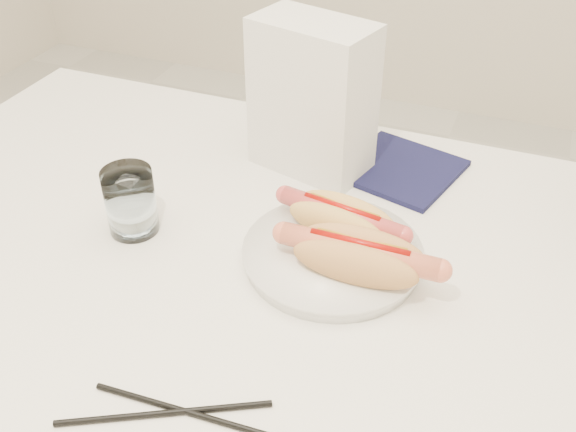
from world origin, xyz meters
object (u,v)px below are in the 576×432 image
at_px(table, 266,307).
at_px(napkin_box, 312,98).
at_px(plate, 332,257).
at_px(hotdog_left, 341,219).
at_px(water_glass, 130,201).
at_px(hotdog_right, 359,256).

relative_size(table, napkin_box, 5.46).
height_order(plate, napkin_box, napkin_box).
xyz_separation_m(hotdog_left, water_glass, (-0.26, -0.07, 0.01)).
bearing_deg(hotdog_right, napkin_box, 121.39).
relative_size(plate, napkin_box, 0.96).
relative_size(table, plate, 5.70).
height_order(water_glass, napkin_box, napkin_box).
distance_m(table, hotdog_right, 0.15).
distance_m(hotdog_left, hotdog_right, 0.08).
height_order(table, napkin_box, napkin_box).
bearing_deg(plate, hotdog_left, 93.48).
bearing_deg(hotdog_right, plate, 146.24).
bearing_deg(napkin_box, plate, -48.38).
relative_size(table, water_glass, 13.57).
bearing_deg(hotdog_right, table, -169.98).
height_order(hotdog_right, water_glass, water_glass).
height_order(table, plate, plate).
bearing_deg(hotdog_left, hotdog_right, -47.67).
bearing_deg(hotdog_left, plate, -76.80).
relative_size(hotdog_right, napkin_box, 0.84).
bearing_deg(napkin_box, hotdog_left, -43.72).
xyz_separation_m(plate, hotdog_right, (0.04, -0.03, 0.03)).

